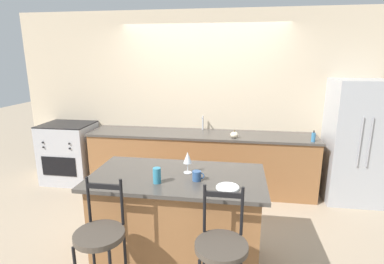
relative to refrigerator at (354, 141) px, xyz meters
name	(u,v)px	position (x,y,z in m)	size (l,w,h in m)	color
ground_plane	(197,198)	(-2.16, -0.35, -0.86)	(18.00, 18.00, 0.00)	tan
wall_back	(204,100)	(-2.16, 0.36, 0.49)	(6.00, 0.07, 2.70)	beige
back_counter	(201,161)	(-2.16, 0.03, -0.41)	(3.41, 0.70, 0.89)	#936038
sink_faucet	(203,121)	(-2.16, 0.23, 0.17)	(0.02, 0.13, 0.22)	#ADAFB5
kitchen_island	(178,219)	(-2.17, -1.75, -0.39)	(1.64, 0.88, 0.93)	#936038
refrigerator	(354,141)	(0.00, 0.00, 0.00)	(0.72, 0.71, 1.72)	#ADAFB5
oven_range	(70,152)	(-4.34, 0.01, -0.38)	(0.78, 0.68, 0.97)	#B7B7BC
bar_stool_near	(101,247)	(-2.63, -2.44, -0.27)	(0.38, 0.38, 1.11)	black
bar_stool_far	(221,259)	(-1.71, -2.45, -0.27)	(0.38, 0.38, 1.11)	black
dinner_plate	(228,187)	(-1.69, -1.96, 0.08)	(0.20, 0.20, 0.02)	white
wine_glass	(188,158)	(-2.09, -1.67, 0.22)	(0.08, 0.08, 0.21)	white
coffee_mug	(197,176)	(-1.97, -1.84, 0.11)	(0.11, 0.08, 0.09)	#335689
tumbler_cup	(157,175)	(-2.31, -1.94, 0.14)	(0.07, 0.07, 0.14)	teal
pumpkin_decoration	(234,135)	(-1.66, -0.18, 0.08)	(0.11, 0.11, 0.11)	beige
soap_bottle	(313,137)	(-0.60, -0.21, 0.10)	(0.05, 0.05, 0.15)	teal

